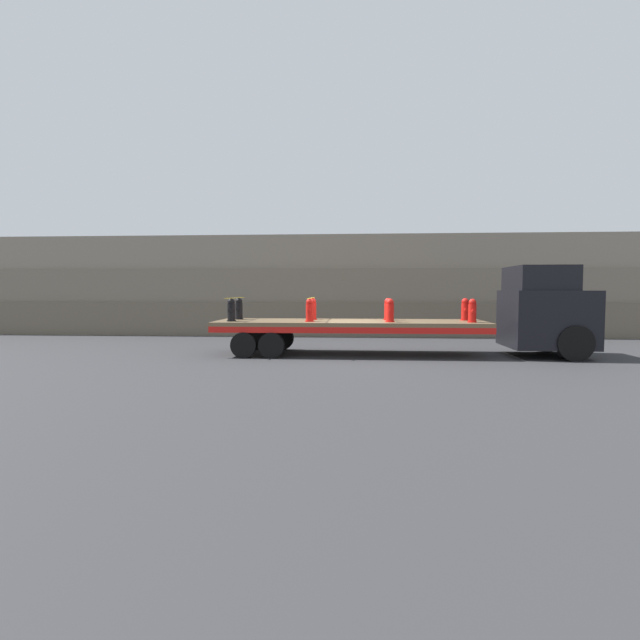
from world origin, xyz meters
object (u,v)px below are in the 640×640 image
Objects in this scene: fire_hydrant_red_far_2 at (388,309)px; fire_hydrant_black_near_0 at (231,310)px; truck_cab at (548,311)px; fire_hydrant_red_near_1 at (310,310)px; fire_hydrant_black_far_0 at (239,309)px; fire_hydrant_red_far_3 at (465,310)px; fire_hydrant_red_far_1 at (313,309)px; flatbed_trailer at (332,327)px; fire_hydrant_red_near_2 at (390,311)px; fire_hydrant_red_near_3 at (472,311)px.

fire_hydrant_black_near_0 is at bearing -168.31° from fire_hydrant_red_far_2.
fire_hydrant_red_near_1 is (-8.09, -0.56, 0.01)m from truck_cab.
fire_hydrant_black_far_0 is 2.94m from fire_hydrant_red_near_1.
fire_hydrant_red_far_3 is at bearing 11.69° from fire_hydrant_red_near_1.
fire_hydrant_red_far_2 is (2.71, 0.00, 0.00)m from fire_hydrant_red_far_1.
fire_hydrant_red_far_3 is at bearing 0.00° from fire_hydrant_red_far_1.
fire_hydrant_red_near_1 is at bearing -22.48° from fire_hydrant_black_far_0.
fire_hydrant_red_far_2 is at bearing 22.48° from fire_hydrant_red_near_1.
fire_hydrant_red_far_3 reaches higher than flatbed_trailer.
fire_hydrant_red_near_2 is at bearing 0.00° from fire_hydrant_red_near_1.
fire_hydrant_black_near_0 is 1.00× the size of fire_hydrant_red_near_2.
fire_hydrant_red_near_3 is (5.43, 0.00, 0.00)m from fire_hydrant_red_near_1.
fire_hydrant_black_far_0 is 8.14m from fire_hydrant_red_far_3.
truck_cab is 3.89× the size of fire_hydrant_red_near_1.
fire_hydrant_red_near_1 is at bearing -168.31° from fire_hydrant_red_far_3.
fire_hydrant_red_far_1 is at bearing 90.00° from fire_hydrant_red_near_1.
flatbed_trailer is 2.13m from fire_hydrant_red_far_2.
fire_hydrant_red_near_1 is 1.00× the size of fire_hydrant_red_near_3.
fire_hydrant_red_far_1 and fire_hydrant_red_far_2 have the same top height.
flatbed_trailer is 4.75m from fire_hydrant_red_near_3.
fire_hydrant_black_near_0 and fire_hydrant_red_near_1 have the same top height.
fire_hydrant_red_far_2 is (5.43, 0.00, 0.00)m from fire_hydrant_black_far_0.
fire_hydrant_black_near_0 is 1.00× the size of fire_hydrant_red_far_3.
fire_hydrant_red_near_2 and fire_hydrant_red_near_3 have the same top height.
fire_hydrant_red_near_2 is 1.00× the size of fire_hydrant_red_far_2.
fire_hydrant_black_near_0 is 1.00× the size of fire_hydrant_red_near_1.
truck_cab is 3.89× the size of fire_hydrant_red_near_2.
fire_hydrant_red_far_2 is (0.00, 1.12, 0.00)m from fire_hydrant_red_near_2.
fire_hydrant_red_far_1 is (0.00, 1.12, 0.00)m from fire_hydrant_red_near_1.
truck_cab is 10.82m from fire_hydrant_black_far_0.
fire_hydrant_red_near_2 is 1.00× the size of fire_hydrant_red_near_3.
truck_cab is 2.72m from fire_hydrant_red_far_3.
truck_cab is 3.89× the size of fire_hydrant_black_far_0.
fire_hydrant_red_near_1 is 1.00× the size of fire_hydrant_red_near_2.
fire_hydrant_red_near_1 and fire_hydrant_red_far_3 have the same top height.
fire_hydrant_red_far_3 is (5.43, 0.00, 0.00)m from fire_hydrant_red_far_1.
fire_hydrant_red_far_2 is at bearing 174.04° from truck_cab.
truck_cab is 0.33× the size of flatbed_trailer.
fire_hydrant_black_near_0 reaches higher than flatbed_trailer.
fire_hydrant_red_far_2 and fire_hydrant_red_far_3 have the same top height.
truck_cab reaches higher than fire_hydrant_red_near_2.
fire_hydrant_black_far_0 is at bearing 170.78° from flatbed_trailer.
fire_hydrant_red_far_2 is at bearing 0.00° from fire_hydrant_black_far_0.
truck_cab is at bearing -3.97° from fire_hydrant_red_far_1.
truck_cab is 8.11m from fire_hydrant_red_near_1.
fire_hydrant_red_far_2 is 2.94m from fire_hydrant_red_near_3.
truck_cab reaches higher than fire_hydrant_black_near_0.
fire_hydrant_red_near_3 is 1.12m from fire_hydrant_red_far_3.
fire_hydrant_red_far_2 is (1.97, 0.56, 0.60)m from flatbed_trailer.
flatbed_trailer is 11.87× the size of fire_hydrant_red_near_1.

